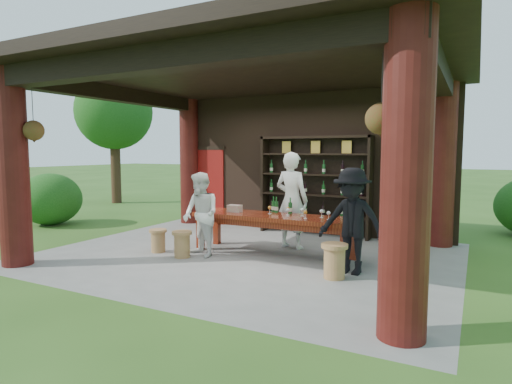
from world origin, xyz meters
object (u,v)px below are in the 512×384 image
at_px(guest_man, 352,221).
at_px(stool_far_left, 158,240).
at_px(guest_woman, 201,214).
at_px(napkin_basket, 235,209).
at_px(stool_near_right, 334,260).
at_px(tasting_table, 273,221).
at_px(host, 292,200).
at_px(wine_shelf, 314,186).
at_px(stool_near_left, 182,243).

bearing_deg(guest_man, stool_far_left, -168.47).
xyz_separation_m(guest_woman, napkin_basket, (0.30, 0.72, 0.04)).
bearing_deg(stool_near_right, guest_man, 68.36).
xyz_separation_m(tasting_table, napkin_basket, (-0.83, -0.01, 0.19)).
height_order(tasting_table, stool_near_right, tasting_table).
relative_size(tasting_table, host, 1.63).
relative_size(stool_near_right, stool_far_left, 1.21).
bearing_deg(host, napkin_basket, 45.29).
bearing_deg(stool_far_left, wine_shelf, 55.73).
height_order(wine_shelf, stool_far_left, wine_shelf).
bearing_deg(stool_near_left, tasting_table, 35.08).
relative_size(stool_near_left, stool_far_left, 1.09).
xyz_separation_m(tasting_table, stool_near_right, (1.48, -0.95, -0.35)).
bearing_deg(wine_shelf, stool_near_left, -114.09).
distance_m(wine_shelf, napkin_basket, 2.38).
relative_size(guest_man, napkin_basket, 6.46).
bearing_deg(wine_shelf, stool_far_left, -124.27).
bearing_deg(host, tasting_table, 90.78).
bearing_deg(wine_shelf, guest_man, -59.73).
bearing_deg(guest_man, host, 148.05).
xyz_separation_m(stool_far_left, guest_woman, (0.92, 0.12, 0.54)).
xyz_separation_m(host, guest_woman, (-1.21, -1.42, -0.18)).
bearing_deg(stool_near_right, stool_near_left, -179.64).
distance_m(stool_near_right, napkin_basket, 2.54).
distance_m(wine_shelf, guest_woman, 3.15).
relative_size(stool_far_left, napkin_basket, 1.70).
bearing_deg(stool_near_left, stool_near_right, 0.36).
relative_size(stool_near_left, stool_near_right, 0.90).
height_order(wine_shelf, guest_woman, wine_shelf).
bearing_deg(guest_woman, napkin_basket, 92.25).
bearing_deg(napkin_basket, guest_woman, -112.56).
bearing_deg(napkin_basket, host, 37.47).
xyz_separation_m(tasting_table, host, (0.08, 0.68, 0.33)).
distance_m(stool_near_left, host, 2.32).
distance_m(tasting_table, host, 0.76).
bearing_deg(host, stool_near_left, 56.25).
relative_size(tasting_table, stool_near_left, 6.47).
distance_m(stool_near_right, guest_woman, 2.66).
xyz_separation_m(host, guest_man, (1.54, -1.25, -0.12)).
relative_size(wine_shelf, stool_near_right, 4.86).
relative_size(tasting_table, napkin_basket, 12.02).
bearing_deg(guest_man, guest_woman, -169.47).
distance_m(wine_shelf, guest_man, 3.20).
bearing_deg(stool_near_left, host, 48.43).
bearing_deg(guest_man, stool_near_right, -104.55).
relative_size(stool_near_right, host, 0.28).
bearing_deg(tasting_table, wine_shelf, 89.34).
bearing_deg(stool_near_right, tasting_table, 147.14).
height_order(stool_near_right, guest_woman, guest_woman).
xyz_separation_m(stool_near_right, napkin_basket, (-2.30, 0.94, 0.54)).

